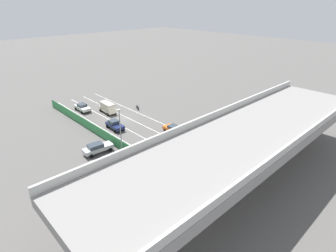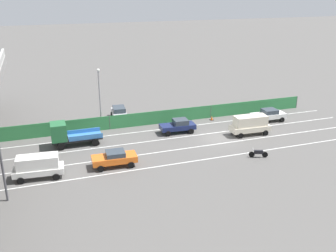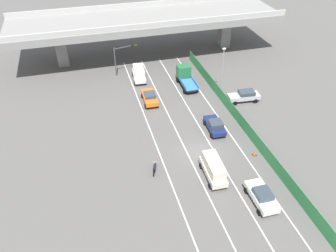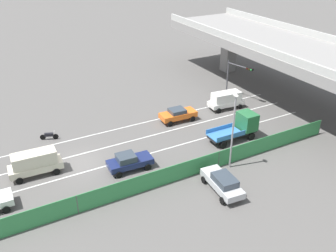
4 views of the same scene
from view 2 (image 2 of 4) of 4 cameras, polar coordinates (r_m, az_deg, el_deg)
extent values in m
plane|color=#565451|center=(44.80, 7.27, -1.79)|extent=(300.00, 300.00, 0.00)
cube|color=silver|center=(39.04, 4.60, -5.10)|extent=(0.14, 44.74, 0.01)
cube|color=silver|center=(41.76, 2.84, -3.32)|extent=(0.14, 44.74, 0.01)
cube|color=silver|center=(44.55, 1.29, -1.75)|extent=(0.14, 44.74, 0.01)
cube|color=silver|center=(47.40, -0.06, -0.37)|extent=(0.14, 44.74, 0.01)
cube|color=#338447|center=(48.93, -0.84, 1.37)|extent=(0.06, 40.74, 1.73)
cylinder|color=#4C514C|center=(58.29, 18.58, 3.40)|extent=(0.10, 0.10, 1.73)
cylinder|color=#4C514C|center=(51.35, 6.38, 2.15)|extent=(0.10, 0.10, 1.73)
cylinder|color=#4C514C|center=(47.38, -8.66, 0.49)|extent=(0.10, 0.10, 1.73)
cube|color=silver|center=(37.19, -18.68, -6.23)|extent=(2.15, 4.60, 0.56)
cube|color=silver|center=(36.84, -18.82, -5.06)|extent=(1.87, 3.78, 1.11)
cylinder|color=black|center=(36.78, -21.05, -7.61)|extent=(0.27, 0.66, 0.64)
cylinder|color=black|center=(38.36, -20.79, -6.41)|extent=(0.27, 0.66, 0.64)
cylinder|color=black|center=(36.47, -16.29, -7.28)|extent=(0.27, 0.66, 0.64)
cylinder|color=black|center=(38.06, -16.24, -6.07)|extent=(0.27, 0.66, 0.64)
cube|color=silver|center=(51.43, 14.69, 1.53)|extent=(1.90, 4.42, 0.59)
cube|color=#333D47|center=(51.34, 14.88, 2.14)|extent=(1.65, 1.82, 0.54)
cylinder|color=black|center=(50.07, 13.76, 0.55)|extent=(0.23, 0.64, 0.64)
cylinder|color=black|center=(51.54, 12.70, 1.20)|extent=(0.23, 0.64, 0.64)
cylinder|color=black|center=(51.66, 16.58, 0.89)|extent=(0.23, 0.64, 0.64)
cylinder|color=black|center=(53.10, 15.48, 1.52)|extent=(0.23, 0.64, 0.64)
cube|color=beige|center=(46.33, 12.08, -0.29)|extent=(1.96, 4.80, 0.63)
cube|color=beige|center=(46.03, 12.16, 0.77)|extent=(1.71, 3.94, 1.19)
cylinder|color=black|center=(45.05, 10.75, -1.43)|extent=(0.25, 0.65, 0.64)
cylinder|color=black|center=(46.50, 9.79, -0.67)|extent=(0.25, 0.65, 0.64)
cylinder|color=black|center=(46.55, 14.29, -1.00)|extent=(0.25, 0.65, 0.64)
cylinder|color=black|center=(47.96, 13.24, -0.28)|extent=(0.25, 0.65, 0.64)
cube|color=orange|center=(37.78, -7.98, -4.83)|extent=(1.98, 4.39, 0.62)
cube|color=#333D47|center=(37.57, -7.83, -4.07)|extent=(1.66, 1.86, 0.45)
cylinder|color=black|center=(37.02, -9.98, -6.30)|extent=(0.25, 0.65, 0.64)
cylinder|color=black|center=(38.63, -10.32, -5.15)|extent=(0.25, 0.65, 0.64)
cylinder|color=black|center=(37.39, -5.50, -5.79)|extent=(0.25, 0.65, 0.64)
cylinder|color=black|center=(38.99, -6.02, -4.68)|extent=(0.25, 0.65, 0.64)
cube|color=navy|center=(45.88, 1.42, -0.08)|extent=(1.98, 4.29, 0.56)
cube|color=#333D47|center=(45.79, 1.86, 0.65)|extent=(1.65, 1.76, 0.60)
cylinder|color=black|center=(44.86, 0.02, -1.16)|extent=(0.25, 0.65, 0.64)
cylinder|color=black|center=(46.45, -0.60, -0.39)|extent=(0.25, 0.65, 0.64)
cylinder|color=black|center=(45.68, 3.46, -0.79)|extent=(0.25, 0.65, 0.64)
cylinder|color=black|center=(47.25, 2.74, -0.05)|extent=(0.25, 0.65, 0.64)
cube|color=black|center=(43.56, -13.36, -1.82)|extent=(1.66, 5.43, 0.25)
cube|color=#236638|center=(43.09, -15.98, -0.80)|extent=(2.05, 1.64, 1.87)
cube|color=#3875BC|center=(43.57, -12.22, -1.47)|extent=(2.06, 3.66, 0.10)
cube|color=#3875BC|center=(42.57, -12.08, -1.63)|extent=(0.10, 3.65, 0.49)
cube|color=#3875BC|center=(44.40, -12.40, -0.73)|extent=(0.10, 3.65, 0.49)
cylinder|color=black|center=(42.64, -15.64, -2.99)|extent=(0.26, 0.80, 0.80)
cylinder|color=black|center=(44.54, -15.82, -2.01)|extent=(0.26, 0.80, 0.80)
cylinder|color=black|center=(42.91, -10.73, -2.43)|extent=(0.26, 0.80, 0.80)
cylinder|color=black|center=(44.80, -11.13, -1.47)|extent=(0.26, 0.80, 0.80)
cylinder|color=black|center=(40.44, 12.33, -4.14)|extent=(0.32, 0.59, 0.60)
cylinder|color=black|center=(40.69, 14.21, -4.15)|extent=(0.32, 0.59, 0.60)
cube|color=black|center=(40.45, 13.30, -3.78)|extent=(0.60, 0.96, 0.36)
cylinder|color=#B2B2B2|center=(40.21, 12.55, -3.34)|extent=(0.57, 0.25, 0.03)
cube|color=#B2B5B7|center=(50.62, -7.23, 1.74)|extent=(4.78, 2.12, 0.60)
cube|color=#333D47|center=(50.80, -7.31, 2.51)|extent=(2.35, 1.71, 0.58)
cylinder|color=black|center=(49.38, -5.97, 0.76)|extent=(0.66, 0.27, 0.64)
cylinder|color=black|center=(49.19, -7.97, 0.60)|extent=(0.66, 0.27, 0.64)
cylinder|color=black|center=(52.35, -6.49, 1.87)|extent=(0.66, 0.27, 0.64)
cylinder|color=black|center=(52.17, -8.37, 1.72)|extent=(0.66, 0.27, 0.64)
cylinder|color=#47474C|center=(33.61, -23.27, -6.49)|extent=(0.18, 0.18, 4.96)
cylinder|color=gray|center=(46.91, -10.07, 3.70)|extent=(0.16, 0.16, 7.17)
ellipsoid|color=silver|center=(46.01, -10.35, 8.20)|extent=(0.60, 0.36, 0.28)
cone|color=orange|center=(50.65, 6.52, 1.19)|extent=(0.36, 0.36, 0.55)
cube|color=black|center=(50.74, 6.51, 0.91)|extent=(0.47, 0.47, 0.03)
camera|label=1|loc=(69.72, -43.11, 19.41)|focal=29.15mm
camera|label=3|loc=(54.85, 48.12, 24.96)|focal=36.43mm
camera|label=4|loc=(72.29, 2.15, 22.63)|focal=39.46mm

